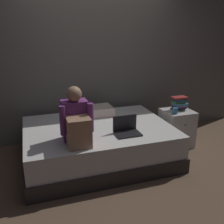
# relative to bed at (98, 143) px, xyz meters

# --- Properties ---
(ground_plane) EXTENTS (8.00, 8.00, 0.00)m
(ground_plane) POSITION_rel_bed_xyz_m (0.20, -0.30, -0.25)
(ground_plane) COLOR brown
(wall_back) EXTENTS (5.60, 0.10, 2.70)m
(wall_back) POSITION_rel_bed_xyz_m (0.20, 0.90, 1.10)
(wall_back) COLOR slate
(wall_back) RESTS_ON ground_plane
(bed) EXTENTS (2.00, 1.50, 0.50)m
(bed) POSITION_rel_bed_xyz_m (0.00, 0.00, 0.00)
(bed) COLOR #332D2B
(bed) RESTS_ON ground_plane
(nightstand) EXTENTS (0.44, 0.46, 0.57)m
(nightstand) POSITION_rel_bed_xyz_m (1.30, 0.06, 0.04)
(nightstand) COLOR beige
(nightstand) RESTS_ON ground_plane
(person_sitting) EXTENTS (0.39, 0.44, 0.66)m
(person_sitting) POSITION_rel_bed_xyz_m (-0.37, -0.41, 0.50)
(person_sitting) COLOR #75337A
(person_sitting) RESTS_ON bed
(laptop) EXTENTS (0.32, 0.23, 0.22)m
(laptop) POSITION_rel_bed_xyz_m (0.28, -0.36, 0.31)
(laptop) COLOR black
(laptop) RESTS_ON bed
(pillow) EXTENTS (0.56, 0.36, 0.13)m
(pillow) POSITION_rel_bed_xyz_m (0.07, 0.45, 0.32)
(pillow) COLOR beige
(pillow) RESTS_ON bed
(book_stack) EXTENTS (0.23, 0.17, 0.21)m
(book_stack) POSITION_rel_bed_xyz_m (1.33, 0.09, 0.43)
(book_stack) COLOR #387042
(book_stack) RESTS_ON nightstand
(mug) EXTENTS (0.08, 0.08, 0.09)m
(mug) POSITION_rel_bed_xyz_m (1.17, -0.06, 0.37)
(mug) COLOR teal
(mug) RESTS_ON nightstand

